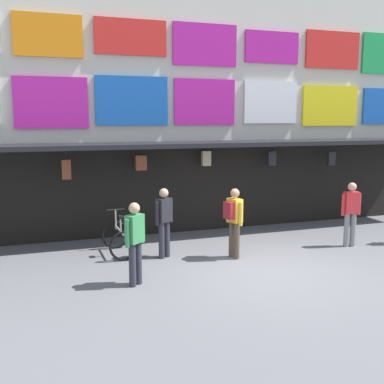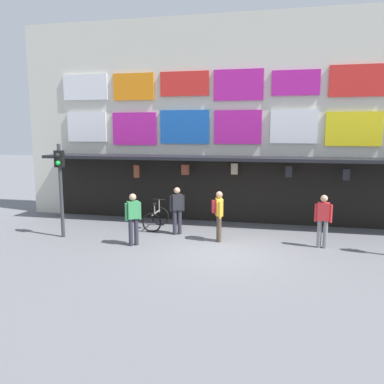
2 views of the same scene
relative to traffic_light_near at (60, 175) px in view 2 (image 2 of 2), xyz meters
The scene contains 8 objects.
ground_plane 6.03m from the traffic_light_near, ahead, with size 80.00×80.00×0.00m, color slate.
shopfront 7.17m from the traffic_light_near, 35.90° to the left, with size 18.00×2.60×8.00m.
traffic_light_near is the anchor object (origin of this frame).
bicycle_parked 3.74m from the traffic_light_near, 32.34° to the left, with size 0.75×1.18×1.05m.
pedestrian_in_purple 3.02m from the traffic_light_near, ahead, with size 0.44×0.40×1.68m.
pedestrian_in_white 8.70m from the traffic_light_near, ahead, with size 0.53×0.27×1.68m.
pedestrian_in_red 4.12m from the traffic_light_near, 17.32° to the left, with size 0.48×0.37×1.68m.
pedestrian_in_black 5.47m from the traffic_light_near, ahead, with size 0.43×0.51×1.68m.
Camera 2 is at (1.51, -11.27, 3.65)m, focal length 36.33 mm.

